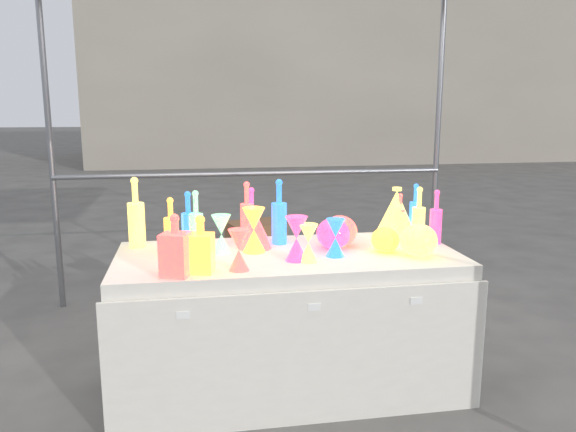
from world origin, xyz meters
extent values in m
plane|color=slate|center=(0.00, 0.00, 0.00)|extent=(80.00, 80.00, 0.00)
cylinder|color=gray|center=(-1.50, 1.50, 1.20)|extent=(0.04, 0.04, 2.40)
cylinder|color=gray|center=(1.50, 1.50, 1.20)|extent=(0.04, 0.04, 2.40)
cylinder|color=gray|center=(0.00, 1.47, 1.00)|extent=(3.00, 0.04, 0.04)
cube|color=white|center=(0.00, 0.00, 0.38)|extent=(1.80, 0.80, 0.75)
cube|color=white|center=(0.00, -0.42, 0.34)|extent=(1.84, 0.02, 0.68)
cube|color=white|center=(-0.55, -0.43, 0.60)|extent=(0.06, 0.00, 0.03)
cube|color=white|center=(0.05, -0.43, 0.60)|extent=(0.06, 0.00, 0.03)
cube|color=white|center=(0.55, -0.43, 0.60)|extent=(0.06, 0.00, 0.03)
cube|color=#ADA290|center=(4.00, 14.00, 3.00)|extent=(14.00, 6.00, 6.00)
cube|color=brown|center=(0.12, 2.57, 0.19)|extent=(0.61, 0.51, 0.39)
cube|color=brown|center=(1.03, 2.06, 0.03)|extent=(0.92, 0.75, 0.07)
camera|label=1|loc=(-0.49, -2.84, 1.52)|focal=35.00mm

